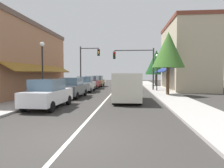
{
  "coord_description": "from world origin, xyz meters",
  "views": [
    {
      "loc": [
        1.87,
        -6.11,
        2.11
      ],
      "look_at": [
        0.13,
        13.36,
        1.05
      ],
      "focal_mm": 31.19,
      "sensor_mm": 36.0,
      "label": 1
    }
  ],
  "objects_px": {
    "parked_car_nearest_left": "(48,94)",
    "traffic_signal_mast_arm": "(139,62)",
    "parked_car_second_left": "(72,88)",
    "parked_car_far_left": "(92,82)",
    "tree_right_far": "(156,62)",
    "tree_right_near": "(168,50)",
    "van_in_lane": "(126,86)",
    "parked_car_third_left": "(86,84)",
    "parked_car_distant_left": "(98,81)",
    "traffic_signal_left_corner": "(87,61)",
    "street_lamp_left_near": "(42,61)",
    "street_lamp_right_mid": "(157,66)"
  },
  "relations": [
    {
      "from": "parked_car_second_left",
      "to": "street_lamp_right_mid",
      "type": "bearing_deg",
      "value": 39.7
    },
    {
      "from": "parked_car_second_left",
      "to": "traffic_signal_mast_arm",
      "type": "bearing_deg",
      "value": 52.65
    },
    {
      "from": "parked_car_far_left",
      "to": "tree_right_far",
      "type": "height_order",
      "value": "tree_right_far"
    },
    {
      "from": "traffic_signal_mast_arm",
      "to": "parked_car_second_left",
      "type": "bearing_deg",
      "value": -128.77
    },
    {
      "from": "parked_car_second_left",
      "to": "street_lamp_right_mid",
      "type": "xyz_separation_m",
      "value": [
        8.19,
        6.47,
        2.09
      ]
    },
    {
      "from": "street_lamp_left_near",
      "to": "street_lamp_right_mid",
      "type": "relative_size",
      "value": 1.05
    },
    {
      "from": "tree_right_far",
      "to": "street_lamp_left_near",
      "type": "bearing_deg",
      "value": -121.41
    },
    {
      "from": "parked_car_second_left",
      "to": "van_in_lane",
      "type": "height_order",
      "value": "van_in_lane"
    },
    {
      "from": "parked_car_nearest_left",
      "to": "parked_car_third_left",
      "type": "height_order",
      "value": "same"
    },
    {
      "from": "street_lamp_left_near",
      "to": "parked_car_nearest_left",
      "type": "bearing_deg",
      "value": -60.83
    },
    {
      "from": "van_in_lane",
      "to": "tree_right_near",
      "type": "xyz_separation_m",
      "value": [
        3.85,
        4.03,
        3.17
      ]
    },
    {
      "from": "parked_car_distant_left",
      "to": "street_lamp_right_mid",
      "type": "xyz_separation_m",
      "value": [
        8.32,
        -7.97,
        2.09
      ]
    },
    {
      "from": "traffic_signal_mast_arm",
      "to": "street_lamp_left_near",
      "type": "distance_m",
      "value": 12.35
    },
    {
      "from": "parked_car_second_left",
      "to": "traffic_signal_mast_arm",
      "type": "height_order",
      "value": "traffic_signal_mast_arm"
    },
    {
      "from": "traffic_signal_left_corner",
      "to": "tree_right_near",
      "type": "xyz_separation_m",
      "value": [
        9.44,
        -7.35,
        0.54
      ]
    },
    {
      "from": "parked_car_nearest_left",
      "to": "traffic_signal_left_corner",
      "type": "xyz_separation_m",
      "value": [
        -0.88,
        14.76,
        2.9
      ]
    },
    {
      "from": "parked_car_third_left",
      "to": "parked_car_distant_left",
      "type": "height_order",
      "value": "same"
    },
    {
      "from": "parked_car_distant_left",
      "to": "street_lamp_left_near",
      "type": "distance_m",
      "value": 16.53
    },
    {
      "from": "van_in_lane",
      "to": "tree_right_far",
      "type": "height_order",
      "value": "tree_right_far"
    },
    {
      "from": "tree_right_near",
      "to": "van_in_lane",
      "type": "bearing_deg",
      "value": -133.71
    },
    {
      "from": "parked_car_nearest_left",
      "to": "tree_right_far",
      "type": "bearing_deg",
      "value": 68.31
    },
    {
      "from": "van_in_lane",
      "to": "traffic_signal_mast_arm",
      "type": "distance_m",
      "value": 9.84
    },
    {
      "from": "parked_car_far_left",
      "to": "van_in_lane",
      "type": "xyz_separation_m",
      "value": [
        4.92,
        -11.75,
        0.27
      ]
    },
    {
      "from": "parked_car_second_left",
      "to": "tree_right_far",
      "type": "distance_m",
      "value": 19.35
    },
    {
      "from": "street_lamp_right_mid",
      "to": "tree_right_near",
      "type": "bearing_deg",
      "value": -84.28
    },
    {
      "from": "traffic_signal_left_corner",
      "to": "street_lamp_left_near",
      "type": "xyz_separation_m",
      "value": [
        -1.0,
        -11.4,
        -0.68
      ]
    },
    {
      "from": "tree_right_near",
      "to": "tree_right_far",
      "type": "xyz_separation_m",
      "value": [
        0.83,
        14.42,
        -0.35
      ]
    },
    {
      "from": "parked_car_nearest_left",
      "to": "parked_car_second_left",
      "type": "xyz_separation_m",
      "value": [
        -0.06,
        5.23,
        0.0
      ]
    },
    {
      "from": "van_in_lane",
      "to": "parked_car_far_left",
      "type": "bearing_deg",
      "value": 111.3
    },
    {
      "from": "van_in_lane",
      "to": "tree_right_far",
      "type": "distance_m",
      "value": 19.24
    },
    {
      "from": "street_lamp_left_near",
      "to": "tree_right_far",
      "type": "height_order",
      "value": "tree_right_far"
    },
    {
      "from": "parked_car_third_left",
      "to": "traffic_signal_mast_arm",
      "type": "bearing_deg",
      "value": 19.84
    },
    {
      "from": "parked_car_distant_left",
      "to": "traffic_signal_left_corner",
      "type": "distance_m",
      "value": 5.73
    },
    {
      "from": "van_in_lane",
      "to": "tree_right_near",
      "type": "distance_m",
      "value": 6.41
    },
    {
      "from": "street_lamp_left_near",
      "to": "tree_right_near",
      "type": "height_order",
      "value": "tree_right_near"
    },
    {
      "from": "street_lamp_right_mid",
      "to": "tree_right_far",
      "type": "height_order",
      "value": "tree_right_far"
    },
    {
      "from": "van_in_lane",
      "to": "traffic_signal_left_corner",
      "type": "relative_size",
      "value": 0.9
    },
    {
      "from": "van_in_lane",
      "to": "street_lamp_right_mid",
      "type": "bearing_deg",
      "value": 66.18
    },
    {
      "from": "parked_car_third_left",
      "to": "parked_car_distant_left",
      "type": "distance_m",
      "value": 9.17
    },
    {
      "from": "parked_car_far_left",
      "to": "street_lamp_right_mid",
      "type": "relative_size",
      "value": 0.95
    },
    {
      "from": "parked_car_third_left",
      "to": "traffic_signal_mast_arm",
      "type": "distance_m",
      "value": 7.09
    },
    {
      "from": "street_lamp_left_near",
      "to": "tree_right_far",
      "type": "bearing_deg",
      "value": 58.59
    },
    {
      "from": "traffic_signal_left_corner",
      "to": "tree_right_far",
      "type": "height_order",
      "value": "tree_right_far"
    },
    {
      "from": "parked_car_second_left",
      "to": "traffic_signal_mast_arm",
      "type": "distance_m",
      "value": 10.11
    },
    {
      "from": "parked_car_distant_left",
      "to": "van_in_lane",
      "type": "distance_m",
      "value": 17.0
    },
    {
      "from": "parked_car_second_left",
      "to": "tree_right_far",
      "type": "bearing_deg",
      "value": 61.77
    },
    {
      "from": "parked_car_far_left",
      "to": "tree_right_near",
      "type": "height_order",
      "value": "tree_right_near"
    },
    {
      "from": "parked_car_second_left",
      "to": "van_in_lane",
      "type": "bearing_deg",
      "value": -19.74
    },
    {
      "from": "parked_car_distant_left",
      "to": "tree_right_near",
      "type": "bearing_deg",
      "value": -54.52
    },
    {
      "from": "parked_car_nearest_left",
      "to": "traffic_signal_mast_arm",
      "type": "bearing_deg",
      "value": 66.36
    }
  ]
}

